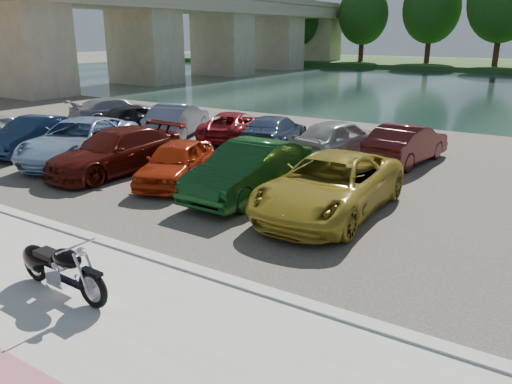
{
  "coord_description": "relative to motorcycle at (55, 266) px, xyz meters",
  "views": [
    {
      "loc": [
        6.44,
        -4.73,
        4.48
      ],
      "look_at": [
        0.72,
        4.19,
        1.1
      ],
      "focal_mm": 35.0,
      "sensor_mm": 36.0,
      "label": 1
    }
  ],
  "objects": [
    {
      "name": "kerb",
      "position": [
        0.86,
        1.93,
        -0.49
      ],
      "size": [
        60.0,
        0.3,
        0.14
      ],
      "primitive_type": "cube",
      "color": "#B4B0A9",
      "rests_on": "ground"
    },
    {
      "name": "car_2",
      "position": [
        -7.56,
        6.63,
        0.24
      ],
      "size": [
        4.26,
        5.98,
        1.51
      ],
      "primitive_type": "imported",
      "rotation": [
        0.0,
        0.0,
        0.36
      ],
      "color": "#87A3C5",
      "rests_on": "parking_lot"
    },
    {
      "name": "car_12",
      "position": [
        -0.02,
        12.34,
        0.19
      ],
      "size": [
        2.54,
        4.46,
        1.43
      ],
      "primitive_type": "imported",
      "rotation": [
        0.0,
        0.0,
        2.93
      ],
      "color": "#A0A09C",
      "rests_on": "parking_lot"
    },
    {
      "name": "car_11",
      "position": [
        -2.78,
        12.23,
        0.14
      ],
      "size": [
        2.86,
        4.88,
        1.33
      ],
      "primitive_type": "imported",
      "rotation": [
        0.0,
        0.0,
        3.37
      ],
      "color": "#344565",
      "rests_on": "parking_lot"
    },
    {
      "name": "car_7",
      "position": [
        -12.47,
        12.77,
        0.15
      ],
      "size": [
        3.2,
        4.98,
        1.34
      ],
      "primitive_type": "imported",
      "rotation": [
        0.0,
        0.0,
        2.83
      ],
      "color": "gray",
      "rests_on": "parking_lot"
    },
    {
      "name": "car_3",
      "position": [
        -5.31,
        6.27,
        0.19
      ],
      "size": [
        2.27,
        5.03,
        1.43
      ],
      "primitive_type": "imported",
      "rotation": [
        0.0,
        0.0,
        -0.05
      ],
      "color": "#4C110A",
      "rests_on": "parking_lot"
    },
    {
      "name": "ground",
      "position": [
        0.86,
        -0.07,
        -0.56
      ],
      "size": [
        200.0,
        200.0,
        0.0
      ],
      "primitive_type": "plane",
      "color": "#595447",
      "rests_on": "ground"
    },
    {
      "name": "car_6",
      "position": [
        2.32,
        6.45,
        0.23
      ],
      "size": [
        2.57,
        5.43,
        1.5
      ],
      "primitive_type": "imported",
      "rotation": [
        0.0,
        0.0,
        0.02
      ],
      "color": "#AA9127",
      "rests_on": "parking_lot"
    },
    {
      "name": "car_4",
      "position": [
        -2.82,
        6.42,
        0.13
      ],
      "size": [
        2.73,
        4.14,
        1.31
      ],
      "primitive_type": "imported",
      "rotation": [
        0.0,
        0.0,
        0.34
      ],
      "color": "#B02A0B",
      "rests_on": "parking_lot"
    },
    {
      "name": "motorcycle",
      "position": [
        0.0,
        0.0,
        0.0
      ],
      "size": [
        2.33,
        0.75,
        1.05
      ],
      "rotation": [
        0.0,
        0.0,
        -0.04
      ],
      "color": "black",
      "rests_on": "promenade"
    },
    {
      "name": "car_13",
      "position": [
        2.4,
        12.77,
        0.18
      ],
      "size": [
        2.02,
        4.38,
        1.39
      ],
      "primitive_type": "imported",
      "rotation": [
        0.0,
        0.0,
        3.01
      ],
      "color": "#471313",
      "rests_on": "parking_lot"
    },
    {
      "name": "car_10",
      "position": [
        -5.13,
        12.73,
        0.09
      ],
      "size": [
        3.31,
        4.84,
        1.23
      ],
      "primitive_type": "imported",
      "rotation": [
        0.0,
        0.0,
        3.45
      ],
      "color": "maroon",
      "rests_on": "parking_lot"
    },
    {
      "name": "parking_lot",
      "position": [
        0.86,
        10.93,
        -0.54
      ],
      "size": [
        60.0,
        18.0,
        0.04
      ],
      "primitive_type": "cube",
      "color": "#3D3932",
      "rests_on": "ground"
    },
    {
      "name": "car_9",
      "position": [
        -7.72,
        12.1,
        0.22
      ],
      "size": [
        3.01,
        4.74,
        1.47
      ],
      "primitive_type": "imported",
      "rotation": [
        0.0,
        0.0,
        3.49
      ],
      "color": "slate",
      "rests_on": "parking_lot"
    },
    {
      "name": "promenade",
      "position": [
        0.86,
        -1.07,
        -0.51
      ],
      "size": [
        60.0,
        6.0,
        0.1
      ],
      "primitive_type": "cube",
      "color": "#B4B0A9",
      "rests_on": "ground"
    },
    {
      "name": "car_8",
      "position": [
        -10.23,
        11.96,
        0.12
      ],
      "size": [
        2.25,
        4.02,
        1.29
      ],
      "primitive_type": "imported",
      "rotation": [
        0.0,
        0.0,
        2.94
      ],
      "color": "black",
      "rests_on": "parking_lot"
    },
    {
      "name": "car_1",
      "position": [
        -10.22,
        6.56,
        0.16
      ],
      "size": [
        2.38,
        4.37,
        1.37
      ],
      "primitive_type": "imported",
      "rotation": [
        0.0,
        0.0,
        0.24
      ],
      "color": "#172848",
      "rests_on": "parking_lot"
    },
    {
      "name": "river",
      "position": [
        0.86,
        39.93,
        -0.56
      ],
      "size": [
        120.0,
        40.0,
        0.0
      ],
      "primitive_type": "cube",
      "color": "#192D2B",
      "rests_on": "ground"
    },
    {
      "name": "car_5",
      "position": [
        -0.19,
        6.55,
        0.24
      ],
      "size": [
        1.66,
        4.64,
        1.52
      ],
      "primitive_type": "imported",
      "rotation": [
        0.0,
        0.0,
        -0.01
      ],
      "color": "#113F17",
      "rests_on": "parking_lot"
    },
    {
      "name": "bridge",
      "position": [
        -27.14,
        40.95,
        4.96
      ],
      "size": [
        7.0,
        56.0,
        8.55
      ],
      "color": "tan",
      "rests_on": "ground"
    }
  ]
}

